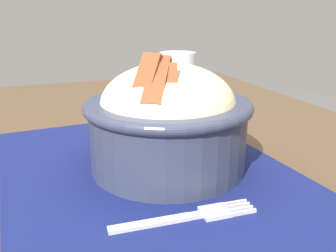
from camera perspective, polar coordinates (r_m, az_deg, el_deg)
name	(u,v)px	position (r m, az deg, el deg)	size (l,w,h in m)	color
placemat	(151,175)	(0.42, -2.66, -7.64)	(0.44, 0.31, 0.00)	#11194C
bowl	(168,118)	(0.42, -0.05, 1.18)	(0.19, 0.19, 0.14)	#2D3347
fork	(191,216)	(0.34, 3.58, -13.73)	(0.02, 0.14, 0.00)	#B9B9B9
drinking_glass	(177,81)	(0.73, 1.47, 7.01)	(0.07, 0.07, 0.10)	silver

